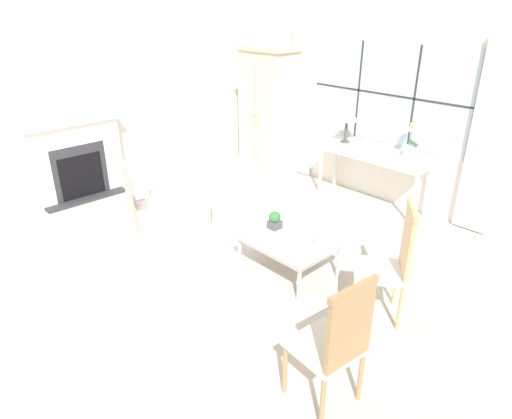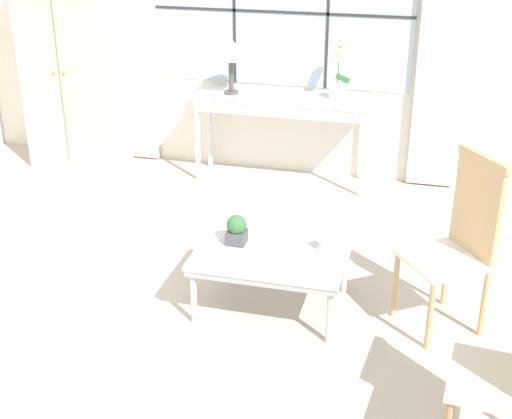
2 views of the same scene
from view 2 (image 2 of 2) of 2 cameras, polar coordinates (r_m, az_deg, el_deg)
name	(u,v)px [view 2 (image 2 of 2)]	position (r m, az deg, el deg)	size (l,w,h in m)	color
ground_plane	(165,345)	(4.37, -7.32, -10.70)	(14.00, 14.00, 0.00)	#BCB2A3
wall_back_windowed	(281,23)	(6.56, 2.02, 14.67)	(7.20, 0.14, 2.80)	silver
armoire	(73,62)	(7.00, -14.42, 11.37)	(0.93, 0.59, 1.99)	beige
console_table	(283,106)	(6.40, 2.16, 8.28)	(1.59, 0.44, 0.80)	silver
table_lamp	(231,50)	(6.38, -2.03, 12.60)	(0.31, 0.31, 0.49)	#4C4742
potted_orchid	(338,78)	(6.30, 6.59, 10.42)	(0.18, 0.14, 0.52)	white
side_chair_wooden	(461,235)	(4.41, 16.05, -1.97)	(0.62, 0.62, 1.10)	white
coffee_table	(272,256)	(4.51, 1.31, -3.76)	(0.95, 0.71, 0.41)	#BCBCC1
potted_plant_small	(237,229)	(4.53, -1.57, -1.60)	(0.13, 0.13, 0.19)	#4C4C51
pillar_candle	(326,243)	(4.48, 5.59, -2.70)	(0.12, 0.12, 0.12)	silver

